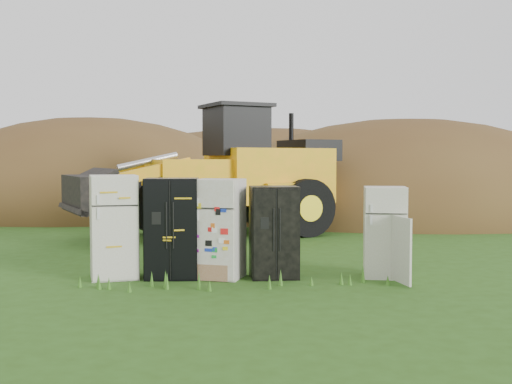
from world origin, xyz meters
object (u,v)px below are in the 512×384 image
fridge_leftmost (114,227)px  fridge_sticker (220,228)px  fridge_black_side (172,228)px  fridge_dark_mid (274,232)px  fridge_open_door (385,232)px  wheel_loader (206,170)px

fridge_leftmost → fridge_sticker: fridge_leftmost is taller
fridge_leftmost → fridge_black_side: 1.02m
fridge_leftmost → fridge_sticker: bearing=-15.4°
fridge_sticker → fridge_dark_mid: bearing=16.3°
fridge_black_side → fridge_sticker: size_ratio=1.01×
fridge_leftmost → fridge_open_door: (4.80, -0.04, -0.10)m
wheel_loader → fridge_dark_mid: bearing=-100.4°
fridge_sticker → fridge_dark_mid: 0.96m
fridge_dark_mid → fridge_open_door: bearing=-4.1°
fridge_sticker → fridge_leftmost: bearing=-164.1°
fridge_leftmost → wheel_loader: bearing=63.1°
fridge_leftmost → fridge_open_door: fridge_leftmost is taller
fridge_leftmost → wheel_loader: wheel_loader is taller
fridge_leftmost → wheel_loader: 6.18m
fridge_leftmost → wheel_loader: size_ratio=0.24×
fridge_black_side → fridge_dark_mid: (1.80, -0.04, -0.07)m
fridge_leftmost → fridge_sticker: size_ratio=1.04×
fridge_sticker → wheel_loader: (-0.53, 6.00, 0.92)m
fridge_open_door → fridge_dark_mid: bearing=-170.7°
fridge_sticker → fridge_open_door: fridge_sticker is taller
fridge_black_side → fridge_sticker: 0.84m
fridge_open_door → wheel_loader: bearing=129.2°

